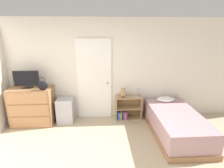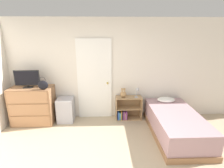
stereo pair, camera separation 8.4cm
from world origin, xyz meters
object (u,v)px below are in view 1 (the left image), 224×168
at_px(tv, 26,79).
at_px(storage_bin, 66,110).
at_px(desk_lamp, 137,91).
at_px(bed, 175,123).
at_px(bookshelf, 126,110).
at_px(dresser, 33,106).
at_px(handbag, 43,85).
at_px(teddy_bear, 123,93).

distance_m(tv, storage_bin, 1.19).
distance_m(tv, desk_lamp, 2.68).
relative_size(tv, bed, 0.31).
bearing_deg(bookshelf, tv, -176.98).
bearing_deg(desk_lamp, storage_bin, -179.52).
height_order(bookshelf, bed, bed).
bearing_deg(dresser, tv, -177.44).
relative_size(bookshelf, desk_lamp, 2.59).
height_order(tv, handbag, tv).
relative_size(handbag, teddy_bear, 1.24).
relative_size(dresser, storage_bin, 1.62).
height_order(handbag, bookshelf, handbag).
bearing_deg(storage_bin, tv, -175.52).
bearing_deg(tv, dresser, 2.56).
relative_size(dresser, handbag, 3.30).
distance_m(tv, handbag, 0.46).
relative_size(storage_bin, bookshelf, 0.91).
bearing_deg(tv, handbag, -21.64).
xyz_separation_m(bookshelf, teddy_bear, (-0.09, -0.01, 0.46)).
bearing_deg(dresser, handbag, -24.95).
height_order(storage_bin, bed, bed).
height_order(dresser, storage_bin, dresser).
height_order(tv, bookshelf, tv).
bearing_deg(teddy_bear, tv, -177.01).
bearing_deg(storage_bin, handbag, -151.12).
height_order(teddy_bear, desk_lamp, desk_lamp).
height_order(storage_bin, bookshelf, storage_bin).
height_order(tv, bed, tv).
height_order(storage_bin, desk_lamp, desk_lamp).
height_order(dresser, teddy_bear, dresser).
xyz_separation_m(dresser, bed, (3.32, -0.66, -0.21)).
xyz_separation_m(desk_lamp, bed, (0.73, -0.74, -0.53)).
bearing_deg(dresser, bed, -11.28).
relative_size(dresser, teddy_bear, 4.08).
xyz_separation_m(teddy_bear, desk_lamp, (0.35, -0.04, 0.08)).
height_order(tv, teddy_bear, tv).
distance_m(tv, bed, 3.56).
xyz_separation_m(dresser, bookshelf, (2.34, 0.12, -0.22)).
bearing_deg(bookshelf, desk_lamp, -10.11).
distance_m(dresser, handbag, 0.70).
bearing_deg(desk_lamp, handbag, -173.75).
bearing_deg(storage_bin, bookshelf, 2.25).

